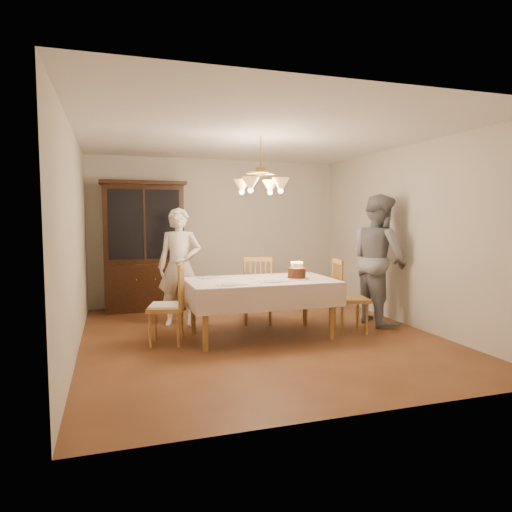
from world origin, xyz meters
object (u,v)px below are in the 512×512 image
object	(u,v)px
elderly_woman	(179,267)
china_hutch	(144,248)
birthday_cake	(297,274)
chair_far_side	(258,294)
dining_table	(261,285)

from	to	relation	value
elderly_woman	china_hutch	bearing A→B (deg)	125.68
china_hutch	birthday_cake	world-z (taller)	china_hutch
chair_far_side	elderly_woman	distance (m)	1.21
elderly_woman	birthday_cake	distance (m)	1.73
dining_table	china_hutch	xyz separation A→B (m)	(-1.32, 2.25, 0.36)
dining_table	chair_far_side	xyz separation A→B (m)	(0.20, 0.72, -0.24)
dining_table	china_hutch	size ratio (longest dim) A/B	0.88
elderly_woman	birthday_cake	size ratio (longest dim) A/B	5.68
china_hutch	elderly_woman	xyz separation A→B (m)	(0.40, -1.29, -0.19)
china_hutch	chair_far_side	world-z (taller)	china_hutch
dining_table	birthday_cake	bearing A→B (deg)	-8.31
dining_table	birthday_cake	world-z (taller)	birthday_cake
elderly_woman	birthday_cake	bearing A→B (deg)	-18.09
china_hutch	elderly_woman	world-z (taller)	china_hutch
dining_table	chair_far_side	size ratio (longest dim) A/B	1.90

